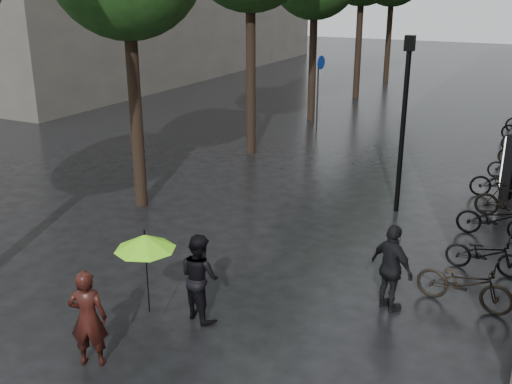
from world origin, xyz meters
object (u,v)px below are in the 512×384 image
Objects in this scene: ad_lightbox at (510,162)px; lamp_post at (404,108)px; person_black at (200,277)px; pedestrian_walking at (392,268)px; person_burgundy at (88,318)px.

lamp_post is at bearing -127.65° from ad_lightbox.
person_black is 0.97× the size of pedestrian_walking.
person_black is at bearing -109.94° from ad_lightbox.
lamp_post is (2.55, 8.72, 1.90)m from person_burgundy.
lamp_post is (-2.43, -2.75, 1.78)m from ad_lightbox.
person_burgundy is at bearing 89.51° from person_black.
ad_lightbox is (4.97, 11.47, 0.12)m from person_burgundy.
person_black is at bearing -136.60° from person_burgundy.
person_burgundy is 0.36× the size of lamp_post.
ad_lightbox is at bearing 48.58° from lamp_post.
person_burgundy is at bearing 76.05° from pedestrian_walking.
person_black is 3.40m from pedestrian_walking.
pedestrian_walking reaches higher than person_black.
lamp_post reaches higher than person_burgundy.
pedestrian_walking is 0.37× the size of lamp_post.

